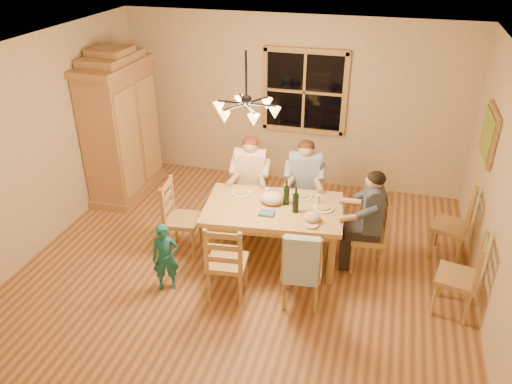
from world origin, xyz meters
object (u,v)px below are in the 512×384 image
(chair_end_right, at_px, (367,246))
(chair_near_left, at_px, (228,273))
(chair_near_right, at_px, (301,280))
(chair_far_left, at_px, (251,204))
(wine_bottle_a, at_px, (286,192))
(chair_spare_front, at_px, (454,288))
(chair_far_right, at_px, (303,208))
(armoire, at_px, (122,130))
(adult_slate_man, at_px, (371,209))
(wine_bottle_b, at_px, (296,200))
(dining_table, at_px, (273,214))
(adult_woman, at_px, (250,171))
(chair_end_left, at_px, (184,230))
(chandelier, at_px, (246,108))
(adult_plaid_man, at_px, (305,174))
(chair_spare_back, at_px, (448,236))
(child, at_px, (165,258))

(chair_end_right, bearing_deg, chair_near_left, 116.57)
(chair_near_right, bearing_deg, chair_far_left, 117.90)
(wine_bottle_a, xyz_separation_m, chair_spare_front, (2.04, -0.55, -0.62))
(chair_far_left, relative_size, wine_bottle_a, 3.00)
(chair_far_right, relative_size, chair_near_left, 1.00)
(armoire, height_order, chair_near_left, armoire)
(chair_near_right, bearing_deg, adult_slate_man, 46.74)
(chair_end_right, height_order, chair_spare_front, same)
(chair_near_left, distance_m, adult_slate_man, 1.87)
(chair_far_right, relative_size, chair_near_right, 1.00)
(chair_far_left, distance_m, wine_bottle_b, 1.29)
(dining_table, distance_m, adult_woman, 0.93)
(armoire, bearing_deg, chair_end_left, -40.47)
(adult_woman, bearing_deg, chair_near_right, 117.90)
(chandelier, relative_size, chair_far_right, 0.78)
(chair_far_right, distance_m, adult_plaid_man, 0.54)
(dining_table, distance_m, chair_far_right, 0.94)
(armoire, distance_m, chair_spare_back, 4.96)
(dining_table, xyz_separation_m, chair_far_right, (0.24, 0.84, -0.35))
(child, distance_m, chair_spare_back, 3.60)
(chandelier, bearing_deg, chair_end_left, 175.53)
(chair_near_right, distance_m, child, 1.59)
(adult_woman, bearing_deg, chair_far_right, 180.00)
(child, bearing_deg, adult_plaid_man, 28.35)
(armoire, relative_size, wine_bottle_a, 6.97)
(wine_bottle_b, bearing_deg, child, -146.80)
(chair_end_left, xyz_separation_m, child, (0.11, -0.79, 0.13))
(chair_end_left, distance_m, wine_bottle_a, 1.47)
(chair_far_right, xyz_separation_m, child, (-1.30, -1.76, 0.13))
(chair_far_right, relative_size, chair_end_right, 1.00)
(chair_near_left, bearing_deg, child, 179.64)
(armoire, xyz_separation_m, child, (1.64, -2.09, -0.63))
(chair_near_right, height_order, adult_slate_man, adult_slate_man)
(chair_near_left, xyz_separation_m, chair_near_right, (0.84, 0.10, 0.00))
(chair_end_left, relative_size, chair_spare_back, 1.00)
(adult_woman, bearing_deg, chair_end_left, 46.74)
(chair_far_right, xyz_separation_m, wine_bottle_a, (-0.10, -0.73, 0.62))
(chair_near_left, bearing_deg, adult_woman, 90.00)
(adult_slate_man, distance_m, child, 2.51)
(wine_bottle_b, bearing_deg, adult_slate_man, 11.53)
(adult_woman, bearing_deg, armoire, -17.38)
(dining_table, height_order, chair_spare_front, chair_spare_front)
(chandelier, relative_size, adult_woman, 0.88)
(chair_spare_front, relative_size, chair_spare_back, 1.00)
(wine_bottle_a, bearing_deg, chair_end_left, -169.50)
(chair_far_left, relative_size, chair_far_right, 1.00)
(chair_far_left, height_order, chair_far_right, same)
(adult_slate_man, distance_m, wine_bottle_a, 1.04)
(armoire, bearing_deg, adult_woman, -10.78)
(armoire, xyz_separation_m, adult_slate_man, (3.87, -1.03, -0.22))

